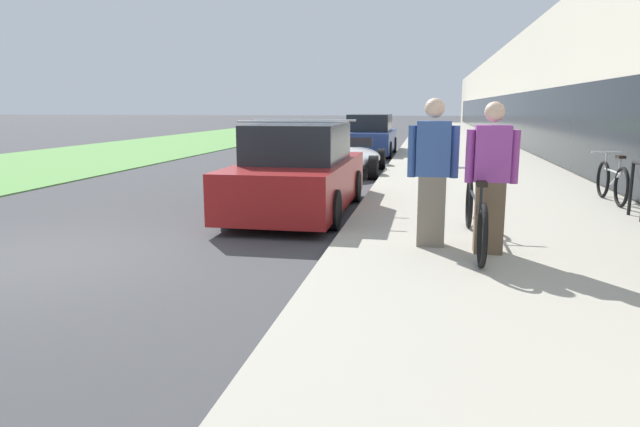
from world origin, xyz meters
TOP-DOWN VIEW (x-y plane):
  - ground_plane at (0.00, 0.00)m, footprint 220.00×220.00m
  - sidewalk_slab at (5.79, 21.00)m, footprint 4.71×70.00m
  - storefront_facade at (13.17, 29.00)m, footprint 10.01×70.00m
  - lawn_strip at (-7.56, 25.00)m, footprint 7.45×70.00m
  - tandem_bicycle at (5.15, 1.23)m, footprint 0.52×2.71m
  - person_rider at (5.27, 0.88)m, footprint 0.58×0.23m
  - person_bystander at (4.63, 1.12)m, footprint 0.59×0.23m
  - bike_rack_hoop at (7.65, 3.41)m, footprint 0.05×0.60m
  - cruiser_bike_nearest at (7.74, 4.92)m, footprint 0.52×1.72m
  - parked_sedan_curbside at (2.42, 3.66)m, footprint 1.82×4.25m
  - vintage_roadster_curbside at (2.43, 9.56)m, footprint 1.84×4.09m
  - parked_sedan_far at (2.42, 15.58)m, footprint 1.79×4.66m

SIDE VIEW (x-z plane):
  - ground_plane at x=0.00m, z-range 0.00..0.00m
  - lawn_strip at x=-7.56m, z-range 0.00..0.03m
  - sidewalk_slab at x=5.79m, z-range 0.00..0.14m
  - vintage_roadster_curbside at x=2.43m, z-range -0.06..0.88m
  - cruiser_bike_nearest at x=7.74m, z-range 0.08..0.93m
  - tandem_bicycle at x=5.15m, z-range 0.08..0.94m
  - bike_rack_hoop at x=7.65m, z-range 0.23..1.08m
  - parked_sedan_curbside at x=2.42m, z-range -0.10..1.47m
  - parked_sedan_far at x=2.42m, z-range -0.07..1.44m
  - person_rider at x=5.27m, z-range 0.14..1.85m
  - person_bystander at x=4.63m, z-range 0.14..1.89m
  - storefront_facade at x=13.17m, z-range 0.00..4.82m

